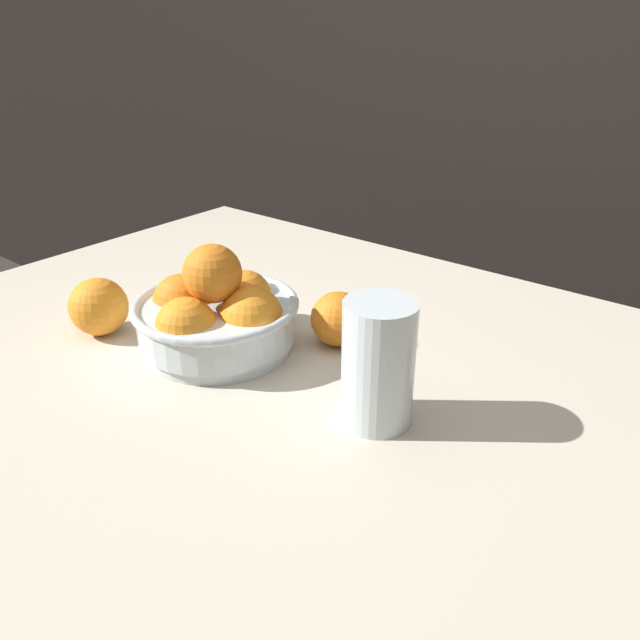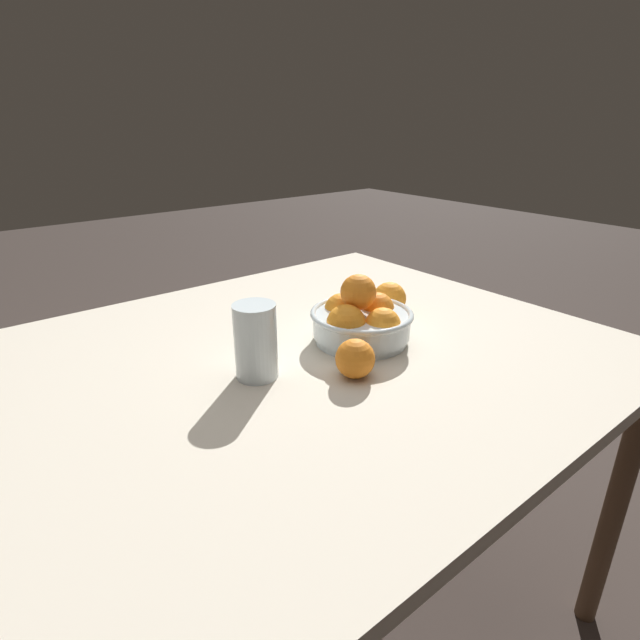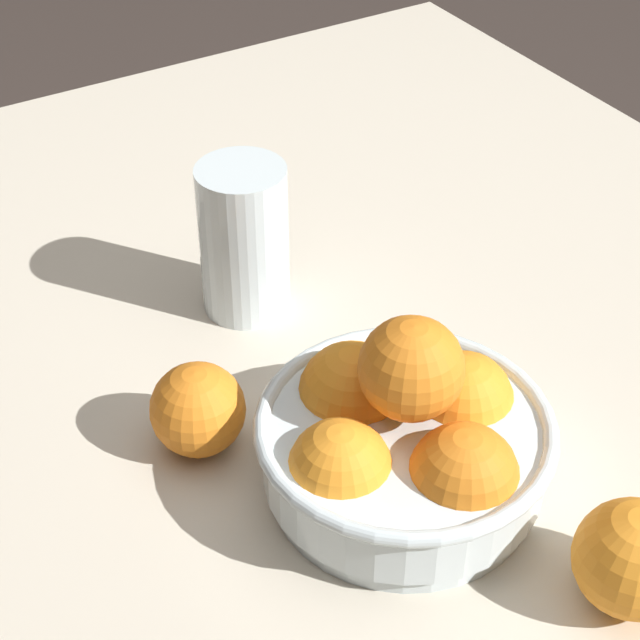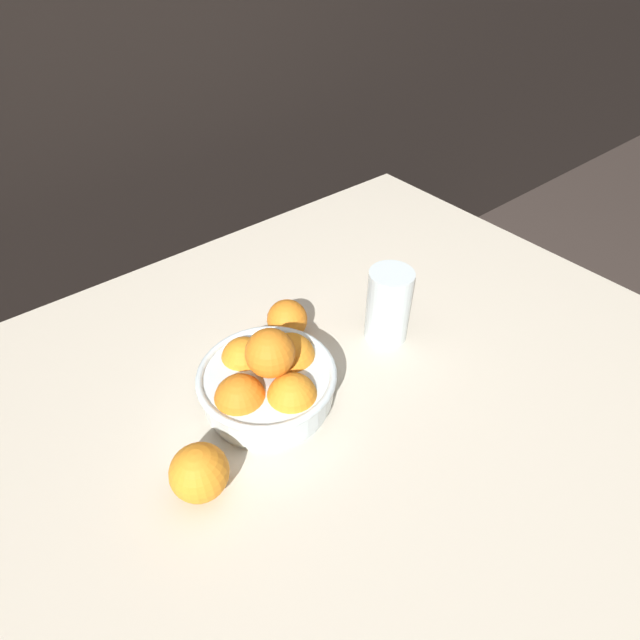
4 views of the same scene
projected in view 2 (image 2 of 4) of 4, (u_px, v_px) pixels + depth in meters
The scene contains 6 objects.
ground_plane at pixel (307, 611), 1.34m from camera, with size 12.00×12.00×0.00m, color #3D332D.
dining_table at pixel (304, 382), 1.07m from camera, with size 1.27×1.06×0.78m.
fruit_bowl at pixel (361, 320), 1.07m from camera, with size 0.22×0.22×0.15m.
juice_glass at pixel (256, 345), 0.92m from camera, with size 0.08×0.08×0.14m.
orange_loose_near_bowl at pixel (389, 299), 1.22m from camera, with size 0.08×0.08×0.08m, color orange.
orange_loose_front at pixel (355, 359), 0.93m from camera, with size 0.07×0.07×0.07m, color orange.
Camera 2 is at (0.56, 0.76, 1.23)m, focal length 28.00 mm.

